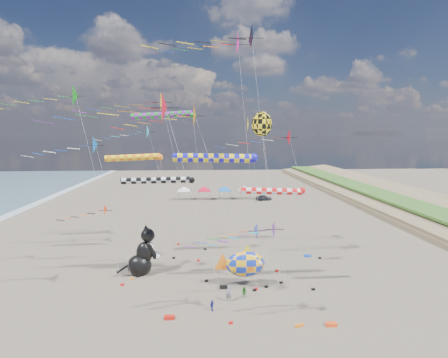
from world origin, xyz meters
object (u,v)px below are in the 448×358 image
at_px(child_blue, 212,305).
at_px(parked_car, 264,198).
at_px(person_adult, 229,293).
at_px(fish_inflatable, 245,264).
at_px(child_green, 244,292).
at_px(cat_inflatable, 142,250).

distance_m(child_blue, parked_car, 54.63).
relative_size(person_adult, parked_car, 0.41).
distance_m(fish_inflatable, child_green, 3.29).
distance_m(cat_inflatable, fish_inflatable, 12.11).
bearing_deg(person_adult, child_blue, -137.20).
bearing_deg(cat_inflatable, child_green, -51.20).
distance_m(cat_inflatable, child_green, 13.09).
bearing_deg(child_green, cat_inflatable, -178.05).
height_order(cat_inflatable, child_green, cat_inflatable).
bearing_deg(cat_inflatable, child_blue, -69.45).
xyz_separation_m(cat_inflatable, person_adult, (9.46, -7.27, -2.05)).
distance_m(fish_inflatable, person_adult, 4.19).
xyz_separation_m(child_green, parked_car, (11.12, 50.31, 0.11)).
height_order(fish_inflatable, person_adult, fish_inflatable).
xyz_separation_m(child_blue, parked_car, (14.39, 52.70, 0.13)).
bearing_deg(parked_car, child_green, 162.10).
relative_size(child_blue, parked_car, 0.27).
xyz_separation_m(fish_inflatable, parked_car, (10.73, 47.65, -1.78)).
bearing_deg(child_blue, person_adult, -3.37).
xyz_separation_m(cat_inflatable, parked_car, (22.17, 43.68, -2.18)).
relative_size(person_adult, child_blue, 1.51).
bearing_deg(fish_inflatable, person_adult, -120.89).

